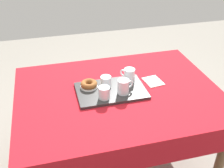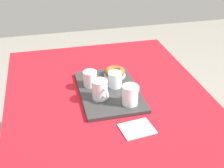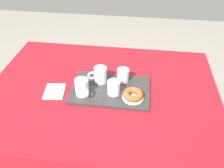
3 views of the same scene
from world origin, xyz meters
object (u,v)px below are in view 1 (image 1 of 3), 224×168
at_px(tea_mug_right, 124,87).
at_px(paper_napkin, 153,81).
at_px(tea_mug_left, 129,76).
at_px(water_glass_near, 106,82).
at_px(dining_table, 119,102).
at_px(serving_tray, 111,91).
at_px(donut_plate_left, 89,87).
at_px(sugar_donut_left, 89,84).
at_px(water_glass_far, 104,93).

distance_m(tea_mug_right, paper_napkin, 0.28).
xyz_separation_m(tea_mug_left, water_glass_near, (0.17, 0.03, -0.01)).
bearing_deg(dining_table, serving_tray, -11.02).
height_order(tea_mug_right, donut_plate_left, tea_mug_right).
height_order(water_glass_near, sugar_donut_left, water_glass_near).
bearing_deg(water_glass_far, donut_plate_left, -64.93).
height_order(donut_plate_left, paper_napkin, donut_plate_left).
bearing_deg(tea_mug_right, water_glass_far, 10.81).
relative_size(dining_table, serving_tray, 2.99).
height_order(water_glass_near, paper_napkin, water_glass_near).
height_order(tea_mug_left, paper_napkin, tea_mug_left).
bearing_deg(dining_table, water_glass_near, -32.05).
xyz_separation_m(water_glass_near, sugar_donut_left, (0.11, -0.03, -0.01)).
distance_m(serving_tray, donut_plate_left, 0.15).
xyz_separation_m(serving_tray, sugar_donut_left, (0.14, -0.06, 0.03)).
distance_m(water_glass_near, water_glass_far, 0.13).
xyz_separation_m(dining_table, sugar_donut_left, (0.19, -0.07, 0.13)).
height_order(serving_tray, water_glass_near, water_glass_near).
height_order(dining_table, paper_napkin, paper_napkin).
distance_m(serving_tray, water_glass_far, 0.12).
bearing_deg(sugar_donut_left, water_glass_near, 166.24).
xyz_separation_m(tea_mug_right, donut_plate_left, (0.20, -0.12, -0.04)).
distance_m(dining_table, donut_plate_left, 0.23).
relative_size(tea_mug_left, water_glass_near, 1.26).
height_order(sugar_donut_left, paper_napkin, sugar_donut_left).
height_order(tea_mug_right, water_glass_near, tea_mug_right).
xyz_separation_m(dining_table, tea_mug_right, (-0.02, 0.05, 0.15)).
xyz_separation_m(water_glass_near, water_glass_far, (0.04, 0.12, -0.00)).
bearing_deg(tea_mug_left, sugar_donut_left, 0.96).
distance_m(tea_mug_left, paper_napkin, 0.19).
height_order(dining_table, tea_mug_right, tea_mug_right).
distance_m(water_glass_far, donut_plate_left, 0.17).
xyz_separation_m(dining_table, water_glass_far, (0.12, 0.08, 0.14)).
distance_m(serving_tray, paper_napkin, 0.33).
xyz_separation_m(dining_table, paper_napkin, (-0.27, -0.06, 0.09)).
bearing_deg(water_glass_near, water_glass_far, 71.90).
bearing_deg(tea_mug_right, sugar_donut_left, -31.40).
xyz_separation_m(serving_tray, donut_plate_left, (0.14, -0.06, 0.01)).
xyz_separation_m(dining_table, water_glass_near, (0.08, -0.05, 0.14)).
xyz_separation_m(tea_mug_right, paper_napkin, (-0.25, -0.11, -0.06)).
xyz_separation_m(donut_plate_left, sugar_donut_left, (0.00, 0.00, 0.02)).
relative_size(water_glass_near, donut_plate_left, 0.68).
xyz_separation_m(tea_mug_left, donut_plate_left, (0.28, 0.00, -0.04)).
relative_size(water_glass_near, water_glass_far, 1.00).
height_order(serving_tray, sugar_donut_left, sugar_donut_left).
bearing_deg(water_glass_far, paper_napkin, -160.69).
bearing_deg(water_glass_near, donut_plate_left, -13.76).
relative_size(tea_mug_left, sugar_donut_left, 0.91).
height_order(tea_mug_left, water_glass_far, tea_mug_left).
height_order(tea_mug_left, water_glass_near, tea_mug_left).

